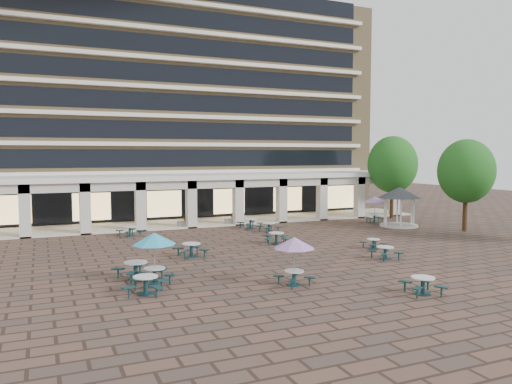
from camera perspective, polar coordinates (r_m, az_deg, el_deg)
ground at (r=31.65m, az=2.61°, el=-6.91°), size 120.00×120.00×0.00m
apartment_building at (r=55.45m, az=-9.19°, el=10.94°), size 40.00×15.50×25.20m
retail_arcade at (r=44.92m, az=-5.69°, el=0.27°), size 42.00×6.60×4.40m
picnic_table_0 at (r=22.86m, az=-12.51°, el=-10.16°), size 2.23×2.23×0.82m
picnic_table_1 at (r=23.52m, az=18.53°, el=-9.94°), size 1.99×1.99×0.77m
picnic_table_3 at (r=30.49m, az=14.55°, el=-6.62°), size 1.73×1.73×0.75m
picnic_table_4 at (r=24.34m, az=-11.55°, el=-5.47°), size 2.10×2.10×2.42m
picnic_table_5 at (r=25.70m, az=-13.59°, el=-8.51°), size 2.31×2.31×0.85m
picnic_table_6 at (r=23.56m, az=4.39°, el=-6.03°), size 1.97×1.97×2.28m
picnic_table_7 at (r=33.68m, az=13.28°, el=-5.67°), size 1.50×1.50×0.65m
picnic_table_8 at (r=30.39m, az=-7.41°, el=-6.45°), size 1.97×1.97×0.84m
picnic_table_9 at (r=34.50m, az=2.34°, el=-5.17°), size 2.13×2.13×0.79m
picnic_table_10 at (r=39.66m, az=1.49°, el=-3.97°), size 1.78×1.78×0.73m
picnic_table_11 at (r=46.23m, az=13.41°, el=-0.94°), size 2.05×2.05×2.37m
picnic_table_12 at (r=38.79m, az=-14.21°, el=-4.28°), size 2.04×2.04×0.75m
picnic_table_13 at (r=41.48m, az=-0.64°, el=-3.52°), size 2.05×2.05×0.84m
gazebo at (r=44.30m, az=16.06°, el=-0.55°), size 3.60×3.60×3.35m
tree_east_a at (r=43.16m, az=22.90°, el=2.20°), size 4.43×4.43×7.38m
tree_east_c at (r=49.74m, az=15.33°, el=3.04°), size 4.76×4.76×7.92m
planter_left at (r=42.68m, az=-7.95°, el=-3.29°), size 1.50×0.70×1.29m
planter_right at (r=44.01m, az=-2.59°, el=-3.14°), size 1.50×0.61×1.18m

